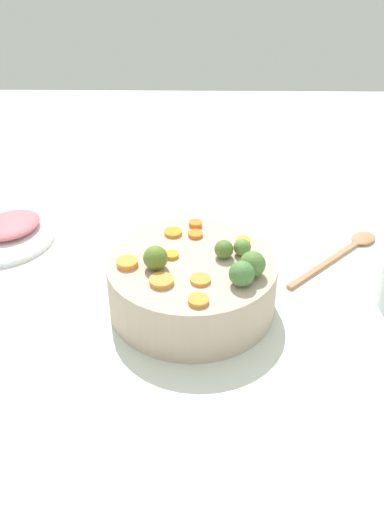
% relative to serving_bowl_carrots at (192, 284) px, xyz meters
% --- Properties ---
extents(tabletop, '(2.40, 2.40, 0.02)m').
position_rel_serving_bowl_carrots_xyz_m(tabletop, '(-0.02, 0.05, -0.06)').
color(tabletop, silver).
rests_on(tabletop, ground).
extents(serving_bowl_carrots, '(0.29, 0.29, 0.10)m').
position_rel_serving_bowl_carrots_xyz_m(serving_bowl_carrots, '(0.00, 0.00, 0.00)').
color(serving_bowl_carrots, '#BFA693').
rests_on(serving_bowl_carrots, tabletop).
extents(carrot_slice_0, '(0.03, 0.03, 0.01)m').
position_rel_serving_bowl_carrots_xyz_m(carrot_slice_0, '(0.00, 0.12, 0.05)').
color(carrot_slice_0, orange).
rests_on(carrot_slice_0, serving_bowl_carrots).
extents(carrot_slice_1, '(0.04, 0.04, 0.01)m').
position_rel_serving_bowl_carrots_xyz_m(carrot_slice_1, '(0.01, -0.06, 0.05)').
color(carrot_slice_1, orange).
rests_on(carrot_slice_1, serving_bowl_carrots).
extents(carrot_slice_2, '(0.04, 0.04, 0.01)m').
position_rel_serving_bowl_carrots_xyz_m(carrot_slice_2, '(0.00, 0.08, 0.05)').
color(carrot_slice_2, orange).
rests_on(carrot_slice_2, serving_bowl_carrots).
extents(carrot_slice_3, '(0.06, 0.06, 0.01)m').
position_rel_serving_bowl_carrots_xyz_m(carrot_slice_3, '(-0.05, -0.06, 0.05)').
color(carrot_slice_3, orange).
rests_on(carrot_slice_3, serving_bowl_carrots).
extents(carrot_slice_4, '(0.04, 0.04, 0.01)m').
position_rel_serving_bowl_carrots_xyz_m(carrot_slice_4, '(0.01, -0.11, 0.05)').
color(carrot_slice_4, orange).
rests_on(carrot_slice_4, serving_bowl_carrots).
extents(carrot_slice_5, '(0.03, 0.03, 0.01)m').
position_rel_serving_bowl_carrots_xyz_m(carrot_slice_5, '(0.09, 0.06, 0.06)').
color(carrot_slice_5, orange).
rests_on(carrot_slice_5, serving_bowl_carrots).
extents(carrot_slice_6, '(0.05, 0.05, 0.01)m').
position_rel_serving_bowl_carrots_xyz_m(carrot_slice_6, '(-0.11, -0.02, 0.05)').
color(carrot_slice_6, orange).
rests_on(carrot_slice_6, serving_bowl_carrots).
extents(carrot_slice_7, '(0.03, 0.03, 0.01)m').
position_rel_serving_bowl_carrots_xyz_m(carrot_slice_7, '(-0.04, 0.01, 0.05)').
color(carrot_slice_7, orange).
rests_on(carrot_slice_7, serving_bowl_carrots).
extents(carrot_slice_8, '(0.03, 0.03, 0.01)m').
position_rel_serving_bowl_carrots_xyz_m(carrot_slice_8, '(-0.04, 0.09, 0.05)').
color(carrot_slice_8, orange).
rests_on(carrot_slice_8, serving_bowl_carrots).
extents(brussels_sprout_0, '(0.04, 0.04, 0.04)m').
position_rel_serving_bowl_carrots_xyz_m(brussels_sprout_0, '(-0.06, -0.02, 0.07)').
color(brussels_sprout_0, '#5C7328').
rests_on(brussels_sprout_0, serving_bowl_carrots).
extents(brussels_sprout_1, '(0.03, 0.03, 0.03)m').
position_rel_serving_bowl_carrots_xyz_m(brussels_sprout_1, '(0.05, 0.01, 0.07)').
color(brussels_sprout_1, '#527530').
rests_on(brussels_sprout_1, serving_bowl_carrots).
extents(brussels_sprout_2, '(0.04, 0.04, 0.04)m').
position_rel_serving_bowl_carrots_xyz_m(brussels_sprout_2, '(0.08, -0.07, 0.07)').
color(brussels_sprout_2, '#4A7B3E').
rests_on(brussels_sprout_2, serving_bowl_carrots).
extents(brussels_sprout_3, '(0.03, 0.03, 0.03)m').
position_rel_serving_bowl_carrots_xyz_m(brussels_sprout_3, '(0.09, 0.02, 0.06)').
color(brussels_sprout_3, '#5D853C').
rests_on(brussels_sprout_3, serving_bowl_carrots).
extents(brussels_sprout_4, '(0.04, 0.04, 0.04)m').
position_rel_serving_bowl_carrots_xyz_m(brussels_sprout_4, '(0.10, -0.04, 0.07)').
color(brussels_sprout_4, '#527636').
rests_on(brussels_sprout_4, serving_bowl_carrots).
extents(wooden_spoon, '(0.22, 0.22, 0.01)m').
position_rel_serving_bowl_carrots_xyz_m(wooden_spoon, '(0.32, 0.19, -0.04)').
color(wooden_spoon, '#AF7853').
rests_on(wooden_spoon, tabletop).
extents(ham_plate, '(0.23, 0.23, 0.01)m').
position_rel_serving_bowl_carrots_xyz_m(ham_plate, '(-0.42, 0.22, -0.04)').
color(ham_plate, white).
rests_on(ham_plate, tabletop).
extents(ham_slice_main, '(0.16, 0.17, 0.03)m').
position_rel_serving_bowl_carrots_xyz_m(ham_slice_main, '(-0.39, 0.24, -0.02)').
color(ham_slice_main, '#D16671').
rests_on(ham_slice_main, ham_plate).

